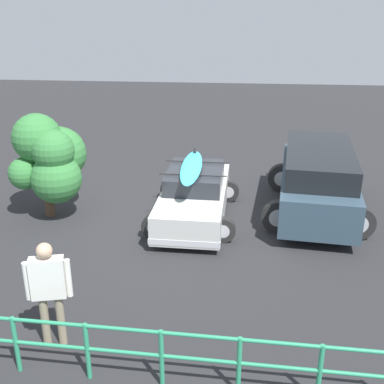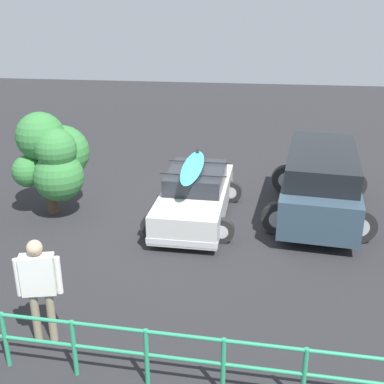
{
  "view_description": "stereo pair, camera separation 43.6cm",
  "coord_description": "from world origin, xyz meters",
  "px_view_note": "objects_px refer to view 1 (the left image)",
  "views": [
    {
      "loc": [
        -1.12,
        11.43,
        5.15
      ],
      "look_at": [
        -0.07,
        0.86,
        0.95
      ],
      "focal_mm": 45.0,
      "sensor_mm": 36.0,
      "label": 1
    },
    {
      "loc": [
        -1.55,
        11.38,
        5.15
      ],
      "look_at": [
        -0.07,
        0.86,
        0.95
      ],
      "focal_mm": 45.0,
      "sensor_mm": 36.0,
      "label": 2
    }
  ],
  "objects_px": {
    "sedan_car": "(194,195)",
    "suv_car": "(317,179)",
    "person_bystander": "(49,286)",
    "bush_near_left": "(51,159)"
  },
  "relations": [
    {
      "from": "person_bystander",
      "to": "bush_near_left",
      "type": "bearing_deg",
      "value": -69.82
    },
    {
      "from": "sedan_car",
      "to": "person_bystander",
      "type": "distance_m",
      "value": 5.43
    },
    {
      "from": "sedan_car",
      "to": "suv_car",
      "type": "bearing_deg",
      "value": -167.49
    },
    {
      "from": "suv_car",
      "to": "person_bystander",
      "type": "relative_size",
      "value": 2.7
    },
    {
      "from": "sedan_car",
      "to": "bush_near_left",
      "type": "height_order",
      "value": "bush_near_left"
    },
    {
      "from": "sedan_car",
      "to": "person_bystander",
      "type": "height_order",
      "value": "person_bystander"
    },
    {
      "from": "sedan_car",
      "to": "suv_car",
      "type": "height_order",
      "value": "suv_car"
    },
    {
      "from": "bush_near_left",
      "to": "person_bystander",
      "type": "bearing_deg",
      "value": 110.18
    },
    {
      "from": "bush_near_left",
      "to": "sedan_car",
      "type": "bearing_deg",
      "value": -177.42
    },
    {
      "from": "suv_car",
      "to": "person_bystander",
      "type": "bearing_deg",
      "value": 49.92
    }
  ]
}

